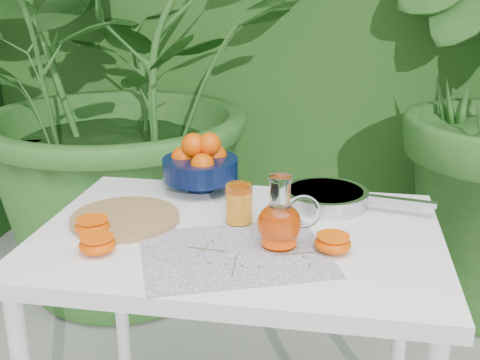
% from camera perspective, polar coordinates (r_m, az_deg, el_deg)
% --- Properties ---
extents(hedge_backdrop, '(8.00, 1.65, 2.50)m').
position_cam_1_polar(hedge_backdrop, '(3.39, 7.82, 16.02)').
color(hedge_backdrop, '#1E4814').
rests_on(hedge_backdrop, ground).
extents(potted_plant_left, '(2.69, 2.69, 1.91)m').
position_cam_1_polar(potted_plant_left, '(2.64, -10.92, 9.78)').
color(potted_plant_left, '#236021').
rests_on(potted_plant_left, ground).
extents(white_table, '(1.00, 0.70, 0.75)m').
position_cam_1_polar(white_table, '(1.54, -0.13, -7.71)').
color(white_table, white).
rests_on(white_table, ground).
extents(placemat, '(0.51, 0.46, 0.00)m').
position_cam_1_polar(placemat, '(1.39, -0.50, -6.97)').
color(placemat, '#0B0D3F').
rests_on(placemat, white_table).
extents(cutting_board, '(0.34, 0.34, 0.02)m').
position_cam_1_polar(cutting_board, '(1.59, -10.83, -3.59)').
color(cutting_board, '#A4804A').
rests_on(cutting_board, white_table).
extents(fruit_bowl, '(0.29, 0.29, 0.18)m').
position_cam_1_polar(fruit_bowl, '(1.77, -3.79, 1.56)').
color(fruit_bowl, black).
rests_on(fruit_bowl, white_table).
extents(juice_pitcher, '(0.15, 0.12, 0.17)m').
position_cam_1_polar(juice_pitcher, '(1.40, 3.84, -3.98)').
color(juice_pitcher, white).
rests_on(juice_pitcher, white_table).
extents(juice_tumbler, '(0.09, 0.09, 0.10)m').
position_cam_1_polar(juice_tumbler, '(1.53, -0.09, -2.35)').
color(juice_tumbler, white).
rests_on(juice_tumbler, white_table).
extents(saute_pan, '(0.43, 0.27, 0.04)m').
position_cam_1_polar(saute_pan, '(1.68, 8.23, -1.58)').
color(saute_pan, '#B0B0B5').
rests_on(saute_pan, white_table).
extents(orange_halves, '(0.69, 0.21, 0.04)m').
position_cam_1_polar(orange_halves, '(1.43, -6.42, -5.44)').
color(orange_halves, '#EC5102').
rests_on(orange_halves, white_table).
extents(thyme_sprigs, '(0.32, 0.20, 0.01)m').
position_cam_1_polar(thyme_sprigs, '(1.37, 0.85, -7.13)').
color(thyme_sprigs, brown).
rests_on(thyme_sprigs, white_table).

